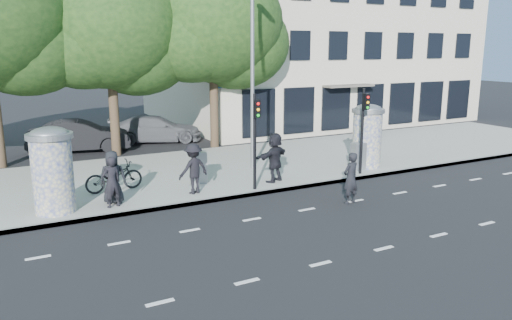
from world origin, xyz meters
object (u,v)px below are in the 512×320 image
ad_column_left (52,168)px  man_road (351,178)px  car_mid (79,136)px  traffic_pole_near (255,132)px  street_lamp (253,55)px  cabinet_left (199,167)px  ped_d (193,169)px  ad_column_right (367,134)px  traffic_pole_far (363,122)px  ped_f (275,157)px  car_right (156,129)px  cabinet_right (358,156)px  ped_b (112,182)px  ped_a (113,177)px  bicycle (114,176)px

ad_column_left → man_road: (8.85, -3.21, -0.67)m
car_mid → traffic_pole_near: bearing=-146.3°
street_lamp → cabinet_left: street_lamp is taller
man_road → ped_d: bearing=-46.5°
ad_column_right → cabinet_left: 7.32m
traffic_pole_far → ped_f: traffic_pole_far is taller
ped_f → ped_d: bearing=-23.2°
ad_column_left → man_road: size_ratio=1.52×
ped_d → car_right: (1.94, 10.77, -0.31)m
cabinet_right → ad_column_right: bearing=26.7°
street_lamp → cabinet_right: 5.95m
ped_f → street_lamp: bearing=-120.5°
traffic_pole_near → ped_d: (-2.11, 0.60, -1.21)m
traffic_pole_near → traffic_pole_far: same height
man_road → ped_f: bearing=-81.7°
ped_b → man_road: (7.19, -2.86, -0.10)m
cabinet_left → car_right: size_ratio=0.24×
street_lamp → man_road: bearing=-80.9°
ped_b → cabinet_right: size_ratio=1.44×
ped_a → cabinet_right: bearing=-159.3°
ped_f → car_mid: 11.30m
ad_column_left → car_mid: (2.27, 9.81, -0.74)m
ad_column_right → ped_b: size_ratio=1.62×
ad_column_left → cabinet_right: size_ratio=2.33×
car_right → ad_column_left: bearing=166.1°
ped_f → man_road: ped_f is taller
ped_b → ped_f: 6.09m
ad_column_left → ped_d: 4.52m
ped_f → car_mid: ped_f is taller
traffic_pole_far → cabinet_right: 1.66m
traffic_pole_near → cabinet_left: traffic_pole_near is taller
ad_column_right → cabinet_left: size_ratio=2.26×
ped_f → cabinet_left: bearing=-48.6°
street_lamp → ped_d: (-3.51, -2.24, -3.77)m
cabinet_right → car_right: size_ratio=0.23×
man_road → car_right: (-2.42, 13.87, -0.15)m
traffic_pole_far → ad_column_left: bearing=176.5°
ad_column_right → car_right: bearing=119.7°
cabinet_right → man_road: bearing=-129.8°
street_lamp → ped_f: bearing=-96.6°
bicycle → cabinet_right: 9.73m
cabinet_left → cabinet_right: 6.65m
man_road → car_mid: (-6.58, 13.02, -0.07)m
ad_column_right → ped_d: (-7.91, -0.31, -0.51)m
ad_column_left → ped_f: (7.75, -0.07, -0.45)m
ad_column_left → ped_b: (1.67, -0.35, -0.57)m
ad_column_right → street_lamp: street_lamp is taller
traffic_pole_far → man_road: 3.82m
ped_b → car_right: (4.76, 11.01, -0.25)m
ped_b → ped_d: bearing=170.7°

